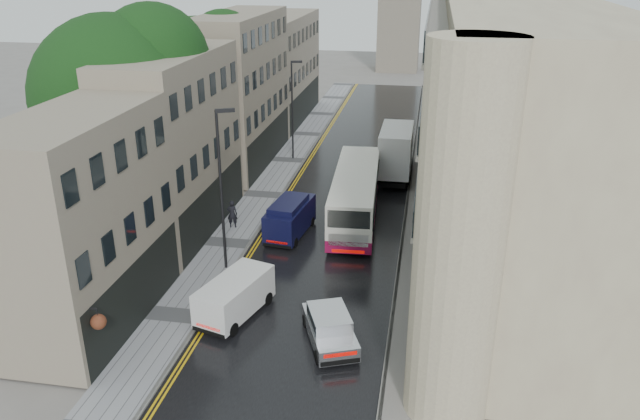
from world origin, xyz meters
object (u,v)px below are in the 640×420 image
(tree_far, at_px, (201,92))
(pedestrian, at_px, (232,214))
(lamp_post_near, at_px, (221,193))
(navy_van, at_px, (267,225))
(cream_bus, at_px, (331,215))
(lamp_post_far, at_px, (292,111))
(white_van, at_px, (201,308))
(white_lorry, at_px, (380,158))
(tree_near, at_px, (119,125))
(silver_hatchback, at_px, (318,348))

(tree_far, relative_size, pedestrian, 6.87)
(lamp_post_near, bearing_deg, tree_far, 88.39)
(navy_van, height_order, lamp_post_near, lamp_post_near)
(cream_bus, distance_m, lamp_post_near, 7.76)
(pedestrian, height_order, lamp_post_far, lamp_post_far)
(white_van, distance_m, pedestrian, 11.33)
(white_lorry, height_order, lamp_post_near, lamp_post_near)
(tree_near, relative_size, tree_far, 1.11)
(white_van, bearing_deg, tree_near, 146.81)
(cream_bus, bearing_deg, white_van, -116.00)
(lamp_post_far, bearing_deg, white_van, -100.85)
(tree_near, bearing_deg, silver_hatchback, -39.17)
(cream_bus, bearing_deg, navy_van, -163.31)
(tree_far, xyz_separation_m, silver_hatchback, (13.84, -24.52, -5.43))
(lamp_post_near, xyz_separation_m, lamp_post_far, (-0.59, 20.25, -0.39))
(tree_near, bearing_deg, pedestrian, 13.36)
(pedestrian, height_order, lamp_post_near, lamp_post_near)
(silver_hatchback, bearing_deg, navy_van, 92.86)
(silver_hatchback, bearing_deg, tree_near, 119.05)
(white_lorry, xyz_separation_m, white_van, (-6.57, -21.18, -1.05))
(cream_bus, bearing_deg, lamp_post_far, 107.42)
(navy_van, distance_m, lamp_post_far, 17.03)
(pedestrian, relative_size, lamp_post_near, 0.20)
(silver_hatchback, xyz_separation_m, lamp_post_far, (-7.22, 27.87, 3.41))
(silver_hatchback, distance_m, pedestrian, 15.22)
(cream_bus, height_order, navy_van, cream_bus)
(navy_van, height_order, pedestrian, navy_van)
(tree_far, distance_m, silver_hatchback, 28.67)
(tree_far, bearing_deg, lamp_post_near, -66.88)
(tree_near, bearing_deg, tree_far, 88.68)
(silver_hatchback, bearing_deg, pedestrian, 99.55)
(tree_far, relative_size, lamp_post_near, 1.39)
(tree_near, distance_m, white_lorry, 19.35)
(lamp_post_far, bearing_deg, silver_hatchback, -89.14)
(tree_far, height_order, navy_van, tree_far)
(tree_far, distance_m, lamp_post_far, 7.69)
(pedestrian, bearing_deg, cream_bus, 168.49)
(pedestrian, xyz_separation_m, lamp_post_near, (1.29, -5.38, 3.57))
(white_lorry, bearing_deg, tree_near, -142.05)
(tree_near, distance_m, cream_bus, 13.80)
(silver_hatchback, distance_m, lamp_post_near, 10.78)
(tree_far, height_order, cream_bus, tree_far)
(tree_far, bearing_deg, navy_van, -56.82)
(tree_near, distance_m, lamp_post_near, 8.79)
(cream_bus, bearing_deg, white_lorry, 75.52)
(cream_bus, xyz_separation_m, silver_hatchback, (1.44, -12.58, -0.84))
(silver_hatchback, bearing_deg, white_lorry, 66.65)
(cream_bus, relative_size, pedestrian, 6.55)
(navy_van, bearing_deg, white_van, -87.75)
(cream_bus, bearing_deg, silver_hatchback, -86.71)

